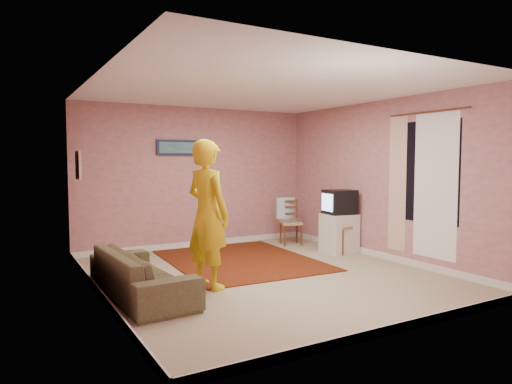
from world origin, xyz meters
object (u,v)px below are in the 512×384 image
chair_a (291,218)px  person (208,214)px  chair_b (342,220)px  tv_cabinet (339,233)px  crt_tv (339,202)px  sofa (141,274)px

chair_a → person: (-2.59, -1.96, 0.42)m
chair_b → person: 3.09m
tv_cabinet → crt_tv: (-0.00, 0.00, 0.55)m
chair_a → chair_b: (0.35, -1.08, 0.06)m
tv_cabinet → sofa: size_ratio=0.36×
chair_b → person: size_ratio=0.27×
crt_tv → chair_b: 0.31m
chair_a → sofa: bearing=-132.1°
tv_cabinet → sofa: 3.85m
chair_b → person: (-2.94, -0.88, 0.36)m
tv_cabinet → person: 3.10m
crt_tv → sofa: crt_tv is taller
sofa → chair_b: bearing=-81.0°
tv_cabinet → chair_b: bearing=-48.7°
sofa → person: (0.84, -0.04, 0.66)m
person → tv_cabinet: bearing=-89.4°
chair_a → sofa: 3.94m
sofa → person: person is taller
crt_tv → sofa: bearing=-158.9°
sofa → person: bearing=-96.1°
chair_a → chair_b: bearing=-53.6°
tv_cabinet → chair_a: chair_a is taller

